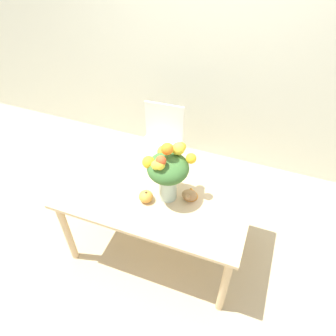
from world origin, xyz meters
TOP-DOWN VIEW (x-y plane):
  - ground_plane at (0.00, 0.00)m, footprint 12.00×12.00m
  - wall_back at (0.00, 1.45)m, footprint 8.00×0.06m
  - dining_table at (0.00, 0.00)m, footprint 1.46×0.88m
  - flower_vase at (0.10, -0.03)m, footprint 0.35×0.31m
  - pumpkin at (-0.04, -0.13)m, footprint 0.11×0.11m
  - turkey_figurine at (0.26, 0.01)m, footprint 0.12×0.16m
  - dining_chair_near_window at (-0.29, 0.81)m, footprint 0.45×0.45m

SIDE VIEW (x-z plane):
  - ground_plane at x=0.00m, z-range 0.00..0.00m
  - dining_chair_near_window at x=-0.29m, z-range 0.03..0.93m
  - dining_table at x=0.00m, z-range 0.28..1.05m
  - pumpkin at x=-0.04m, z-range 0.76..0.85m
  - turkey_figurine at x=0.26m, z-range 0.76..0.86m
  - flower_vase at x=0.10m, z-range 0.78..1.30m
  - wall_back at x=0.00m, z-range 0.00..2.70m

